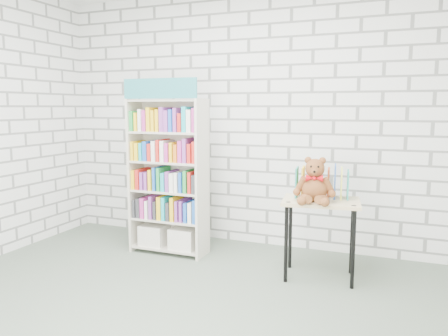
% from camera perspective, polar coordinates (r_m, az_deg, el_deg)
% --- Properties ---
extents(ground, '(4.50, 4.50, 0.00)m').
position_cam_1_polar(ground, '(3.40, -8.27, -18.95)').
color(ground, '#4F5C4D').
rests_on(ground, ground).
extents(room_shell, '(4.52, 4.02, 2.81)m').
position_cam_1_polar(room_shell, '(3.05, -8.95, 12.54)').
color(room_shell, silver).
rests_on(room_shell, ground).
extents(bookshelf, '(0.81, 0.31, 1.82)m').
position_cam_1_polar(bookshelf, '(4.60, -7.25, -0.94)').
color(bookshelf, beige).
rests_on(bookshelf, ground).
extents(display_table, '(0.72, 0.54, 0.72)m').
position_cam_1_polar(display_table, '(4.00, 12.52, -5.48)').
color(display_table, tan).
rests_on(display_table, ground).
extents(table_books, '(0.49, 0.26, 0.28)m').
position_cam_1_polar(table_books, '(4.06, 12.68, -1.84)').
color(table_books, teal).
rests_on(table_books, display_table).
extents(teddy_bear, '(0.36, 0.34, 0.39)m').
position_cam_1_polar(teddy_bear, '(3.84, 11.73, -2.08)').
color(teddy_bear, brown).
rests_on(teddy_bear, display_table).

